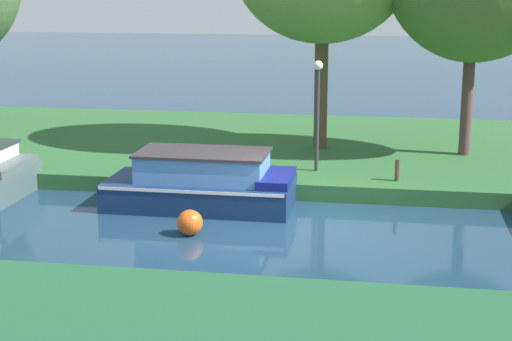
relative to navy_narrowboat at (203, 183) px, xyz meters
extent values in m
plane|color=navy|center=(2.28, -1.20, -0.55)|extent=(120.00, 120.00, 0.00)
cube|color=#2B5E2E|center=(2.28, 5.80, -0.35)|extent=(72.00, 10.00, 0.40)
cube|color=navy|center=(-0.07, 0.00, -0.23)|extent=(4.24, 1.99, 0.64)
cube|color=silver|center=(-0.07, 0.00, 0.05)|extent=(4.16, 2.02, 0.07)
cube|color=#5487C7|center=(0.00, 0.00, 0.39)|extent=(2.87, 1.51, 0.59)
cube|color=#312B2F|center=(0.00, 0.00, 0.71)|extent=(2.97, 1.59, 0.06)
cube|color=navy|center=(1.70, 0.00, 0.19)|extent=(0.71, 1.67, 0.20)
cube|color=#4F5959|center=(-4.92, 0.00, 0.22)|extent=(0.99, 1.98, 0.19)
cylinder|color=brown|center=(2.20, 5.20, 1.84)|extent=(0.38, 0.38, 3.99)
cylinder|color=brown|center=(6.21, 4.93, 1.68)|extent=(0.32, 0.32, 3.67)
cylinder|color=#333338|center=(2.38, 2.31, 1.11)|extent=(0.10, 0.10, 2.53)
sphere|color=white|center=(2.38, 2.31, 2.49)|extent=(0.24, 0.24, 0.24)
cylinder|color=brown|center=(4.39, 1.60, 0.11)|extent=(0.12, 0.12, 0.53)
cylinder|color=#48372C|center=(-0.39, 1.60, 0.14)|extent=(0.20, 0.20, 0.59)
sphere|color=#E55919|center=(0.22, -2.12, -0.29)|extent=(0.53, 0.53, 0.53)
camera|label=1|loc=(4.19, -17.33, 4.54)|focal=56.30mm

